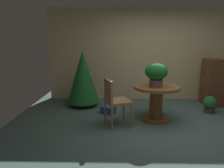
{
  "coord_description": "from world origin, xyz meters",
  "views": [
    {
      "loc": [
        -1.04,
        -4.02,
        1.66
      ],
      "look_at": [
        -1.14,
        0.31,
        0.8
      ],
      "focal_mm": 34.48,
      "sensor_mm": 36.0,
      "label": 1
    }
  ],
  "objects_px": {
    "potted_plant": "(210,104)",
    "holiday_tree": "(83,77)",
    "flower_vase": "(156,73)",
    "wooden_cabinet": "(213,82)",
    "gift_box_blue": "(108,110)",
    "round_dining_table": "(156,98)",
    "wooden_chair_left": "(115,99)"
  },
  "relations": [
    {
      "from": "potted_plant",
      "to": "holiday_tree",
      "type": "bearing_deg",
      "value": 170.92
    },
    {
      "from": "flower_vase",
      "to": "wooden_cabinet",
      "type": "relative_size",
      "value": 0.4
    },
    {
      "from": "potted_plant",
      "to": "flower_vase",
      "type": "bearing_deg",
      "value": -158.28
    },
    {
      "from": "gift_box_blue",
      "to": "flower_vase",
      "type": "bearing_deg",
      "value": -24.84
    },
    {
      "from": "round_dining_table",
      "to": "wooden_chair_left",
      "type": "bearing_deg",
      "value": -160.0
    },
    {
      "from": "wooden_cabinet",
      "to": "round_dining_table",
      "type": "bearing_deg",
      "value": -145.24
    },
    {
      "from": "flower_vase",
      "to": "wooden_chair_left",
      "type": "relative_size",
      "value": 0.52
    },
    {
      "from": "flower_vase",
      "to": "wooden_chair_left",
      "type": "distance_m",
      "value": 1.01
    },
    {
      "from": "wooden_cabinet",
      "to": "flower_vase",
      "type": "bearing_deg",
      "value": -144.2
    },
    {
      "from": "wooden_cabinet",
      "to": "potted_plant",
      "type": "bearing_deg",
      "value": -115.57
    },
    {
      "from": "flower_vase",
      "to": "holiday_tree",
      "type": "height_order",
      "value": "holiday_tree"
    },
    {
      "from": "wooden_chair_left",
      "to": "potted_plant",
      "type": "xyz_separation_m",
      "value": [
        2.24,
        0.8,
        -0.33
      ]
    },
    {
      "from": "round_dining_table",
      "to": "potted_plant",
      "type": "distance_m",
      "value": 1.46
    },
    {
      "from": "flower_vase",
      "to": "gift_box_blue",
      "type": "relative_size",
      "value": 1.26
    },
    {
      "from": "flower_vase",
      "to": "gift_box_blue",
      "type": "height_order",
      "value": "flower_vase"
    },
    {
      "from": "wooden_chair_left",
      "to": "gift_box_blue",
      "type": "xyz_separation_m",
      "value": [
        -0.16,
        0.72,
        -0.46
      ]
    },
    {
      "from": "flower_vase",
      "to": "holiday_tree",
      "type": "relative_size",
      "value": 0.34
    },
    {
      "from": "holiday_tree",
      "to": "potted_plant",
      "type": "relative_size",
      "value": 3.58
    },
    {
      "from": "wooden_chair_left",
      "to": "gift_box_blue",
      "type": "bearing_deg",
      "value": 102.61
    },
    {
      "from": "flower_vase",
      "to": "wooden_cabinet",
      "type": "xyz_separation_m",
      "value": [
        1.71,
        1.23,
        -0.42
      ]
    },
    {
      "from": "flower_vase",
      "to": "wooden_chair_left",
      "type": "bearing_deg",
      "value": -163.49
    },
    {
      "from": "potted_plant",
      "to": "wooden_chair_left",
      "type": "bearing_deg",
      "value": -160.23
    },
    {
      "from": "flower_vase",
      "to": "wooden_chair_left",
      "type": "height_order",
      "value": "flower_vase"
    },
    {
      "from": "flower_vase",
      "to": "wooden_chair_left",
      "type": "xyz_separation_m",
      "value": [
        -0.85,
        -0.25,
        -0.49
      ]
    },
    {
      "from": "holiday_tree",
      "to": "potted_plant",
      "type": "height_order",
      "value": "holiday_tree"
    },
    {
      "from": "round_dining_table",
      "to": "wooden_cabinet",
      "type": "bearing_deg",
      "value": 34.76
    },
    {
      "from": "round_dining_table",
      "to": "wooden_chair_left",
      "type": "distance_m",
      "value": 0.94
    },
    {
      "from": "round_dining_table",
      "to": "potted_plant",
      "type": "height_order",
      "value": "round_dining_table"
    },
    {
      "from": "flower_vase",
      "to": "potted_plant",
      "type": "bearing_deg",
      "value": 21.72
    },
    {
      "from": "wooden_chair_left",
      "to": "wooden_cabinet",
      "type": "relative_size",
      "value": 0.77
    },
    {
      "from": "wooden_chair_left",
      "to": "potted_plant",
      "type": "height_order",
      "value": "wooden_chair_left"
    },
    {
      "from": "wooden_chair_left",
      "to": "wooden_cabinet",
      "type": "bearing_deg",
      "value": 30.12
    }
  ]
}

